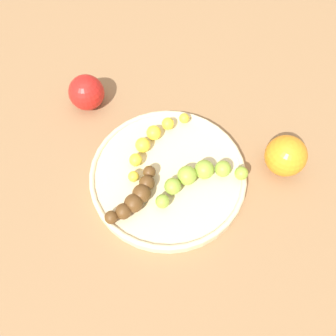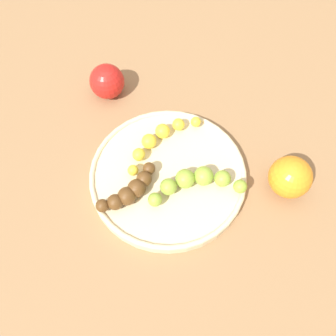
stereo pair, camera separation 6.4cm
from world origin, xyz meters
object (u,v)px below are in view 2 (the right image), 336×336
Objects in this scene: banana_overripe at (130,191)px; banana_yellow at (159,139)px; fruit_bowl at (168,175)px; banana_green at (195,182)px; apple_red at (107,81)px; orange_fruit at (290,177)px.

banana_overripe is 0.12m from banana_yellow.
fruit_bowl is 1.66× the size of banana_green.
banana_green is 2.41× the size of apple_red.
banana_overripe reaches higher than banana_yellow.
banana_green is at bearing 138.50° from fruit_bowl.
orange_fruit reaches higher than banana_overripe.
fruit_bowl is at bearing 80.65° from banana_overripe.
orange_fruit is at bearing -96.74° from banana_green.
banana_green is 1.11× the size of banana_yellow.
banana_yellow is 0.18m from apple_red.
banana_yellow is 2.06× the size of orange_fruit.
banana_yellow reaches higher than fruit_bowl.
banana_green is (-0.11, 0.01, 0.00)m from banana_overripe.
banana_overripe is 0.28m from orange_fruit.
fruit_bowl is at bearing 51.20° from banana_green.
fruit_bowl is 2.53× the size of banana_overripe.
apple_red is at bearing -4.97° from banana_yellow.
banana_yellow is at bearing -87.38° from fruit_bowl.
banana_yellow is at bearing 115.32° from apple_red.
orange_fruit is (-0.21, 0.06, 0.03)m from fruit_bowl.
apple_red is (0.28, -0.29, -0.00)m from orange_fruit.
banana_green is at bearing 172.58° from banana_yellow.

